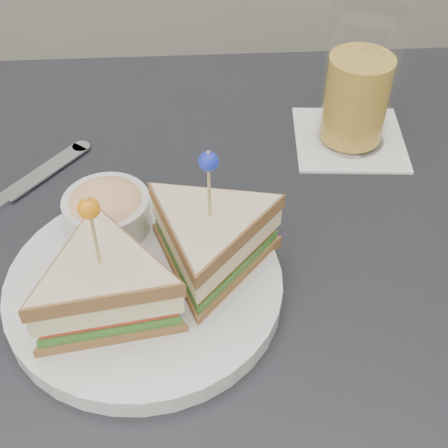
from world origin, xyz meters
TOP-DOWN VIEW (x-y plane):
  - table at (0.00, 0.00)m, footprint 0.80×0.80m
  - plate_meal at (-0.05, -0.02)m, footprint 0.31×0.31m
  - cutlery_knife at (-0.20, 0.12)m, footprint 0.14×0.16m
  - drink_set at (0.16, 0.19)m, footprint 0.13×0.13m

SIDE VIEW (x-z plane):
  - table at x=0.00m, z-range 0.30..1.05m
  - cutlery_knife at x=-0.20m, z-range 0.75..0.76m
  - plate_meal at x=-0.05m, z-range 0.72..0.86m
  - drink_set at x=0.16m, z-range 0.74..0.90m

